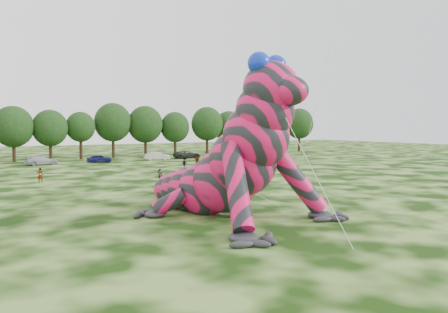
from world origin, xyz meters
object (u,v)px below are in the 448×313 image
tree_8 (50,135)px  tree_12 (175,134)px  tree_15 (250,132)px  car_5 (157,156)px  inflatable_gecko (208,138)px  car_7 (231,153)px  tree_13 (207,131)px  spectator_0 (40,175)px  tree_9 (81,135)px  tree_14 (229,132)px  tree_16 (271,132)px  car_3 (41,160)px  tree_10 (113,130)px  car_4 (99,159)px  flying_kite (340,4)px  spectator_2 (185,163)px  tree_7 (13,134)px  spectator_3 (197,161)px  tree_17 (299,130)px  car_6 (187,154)px  spectator_5 (160,177)px

tree_8 → tree_12: bearing=1.8°
tree_15 → car_5: 28.20m
inflatable_gecko → car_7: inflatable_gecko is taller
tree_13 → spectator_0: tree_13 is taller
tree_9 → tree_14: bearing=2.4°
tree_16 → car_3: size_ratio=1.90×
tree_9 → tree_10: size_ratio=0.83×
tree_15 → car_4: 38.16m
flying_kite → car_7: size_ratio=3.74×
car_7 → car_4: bearing=81.7°
tree_13 → tree_16: (18.32, 2.25, -0.38)m
tree_10 → car_7: bearing=-29.1°
tree_8 → car_4: 11.77m
spectator_2 → tree_13: bearing=32.5°
tree_7 → tree_12: bearing=1.8°
tree_16 → car_7: (-18.14, -11.90, -3.94)m
tree_7 → tree_14: 43.58m
tree_13 → car_4: (-25.22, -9.45, -4.39)m
tree_7 → car_5: bearing=-21.0°
car_7 → tree_16: bearing=-64.6°
tree_13 → spectator_3: size_ratio=5.38×
tree_8 → tree_9: bearing=3.9°
tree_8 → spectator_3: size_ratio=4.75×
tree_12 → car_4: bearing=-150.9°
tree_12 → spectator_0: tree_12 is taller
spectator_3 → car_7: bearing=119.1°
tree_15 → car_7: 15.72m
tree_13 → car_3: tree_13 is taller
flying_kite → tree_8: size_ratio=2.15×
tree_15 → tree_17: size_ratio=0.94×
tree_17 → spectator_2: tree_17 is taller
tree_8 → spectator_2: bearing=-62.2°
flying_kite → tree_17: 66.57m
flying_kite → tree_10: (-5.13, 54.25, -11.70)m
tree_12 → tree_9: bearing=-178.8°
tree_17 → tree_14: bearing=173.6°
inflatable_gecko → tree_17: (54.22, 54.97, -0.09)m
tree_9 → tree_13: bearing=-0.5°
tree_9 → car_5: bearing=-39.2°
car_4 → spectator_0: spectator_0 is taller
car_6 → spectator_3: (-6.91, -17.85, 0.23)m
tree_7 → tree_15: bearing=1.1°
tree_14 → flying_kite: bearing=-111.0°
tree_15 → tree_17: bearing=-4.7°
tree_10 → tree_12: bearing=-3.8°
car_7 → tree_14: bearing=-36.5°
car_4 → tree_17: bearing=-79.3°
car_6 → spectator_0: bearing=136.3°
tree_8 → spectator_0: tree_8 is taller
spectator_0 → spectator_5: (10.35, -8.17, 0.02)m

